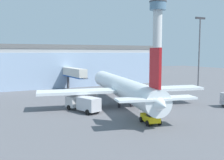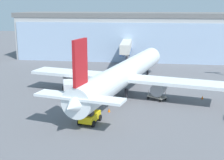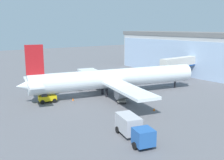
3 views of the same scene
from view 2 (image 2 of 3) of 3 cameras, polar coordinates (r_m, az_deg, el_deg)
ground at (r=46.99m, az=-1.91°, el=-4.47°), size 240.00×240.00×0.00m
terminal_building at (r=86.19m, az=3.21°, el=8.09°), size 61.07×14.93×12.43m
jet_bridge at (r=73.67m, az=2.59°, el=5.92°), size 2.92×12.67×6.06m
airplane at (r=51.38m, az=2.19°, el=1.10°), size 31.94×39.09×10.83m
catering_truck at (r=51.59m, az=-7.65°, el=-1.23°), size 4.39×7.62×2.65m
baggage_cart at (r=49.53m, az=8.20°, el=-3.04°), size 3.22×2.87×1.50m
pushback_tug at (r=39.57m, az=-4.15°, el=-6.57°), size 2.65×3.46×2.30m
safety_cone_nose at (r=43.69m, az=-0.54°, el=-5.52°), size 0.36×0.36×0.55m
safety_cone_wingtip at (r=51.47m, az=16.20°, el=-3.08°), size 0.36×0.36×0.55m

